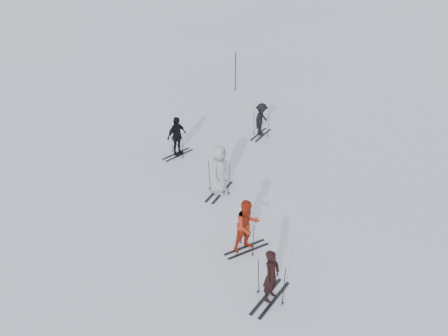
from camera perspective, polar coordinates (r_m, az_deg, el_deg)
name	(u,v)px	position (r m, az deg, el deg)	size (l,w,h in m)	color
ground	(213,204)	(18.10, -1.26, -4.18)	(120.00, 120.00, 0.00)	silver
skier_near_dark	(271,276)	(13.85, 5.43, -12.23)	(0.58, 0.38, 1.60)	black
skier_red	(247,227)	(15.47, 2.66, -6.70)	(0.86, 0.67, 1.77)	#A72A12
skier_grey	(219,170)	(18.34, -0.57, -0.21)	(0.93, 0.61, 1.90)	#A9AFB3
skier_uphill_left	(177,137)	(21.19, -5.42, 3.59)	(1.01, 0.42, 1.72)	black
skier_uphill_far	(261,120)	(23.01, 4.28, 5.52)	(0.99, 0.57, 1.53)	black
skis_near_dark	(271,281)	(13.96, 5.40, -12.74)	(0.92, 1.75, 1.27)	black
skis_red	(247,235)	(15.66, 2.64, -7.65)	(0.82, 1.55, 1.13)	black
skis_grey	(219,177)	(18.49, -0.57, -1.02)	(0.95, 1.79, 1.31)	black
skis_uphill_left	(177,143)	(21.31, -5.38, 2.90)	(0.83, 1.57, 1.15)	black
skis_uphill_far	(261,123)	(23.08, 4.27, 5.13)	(0.86, 1.63, 1.19)	black
piste_marker	(235,72)	(28.37, 1.32, 10.95)	(0.05, 0.05, 2.23)	black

